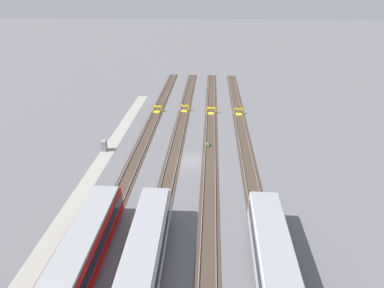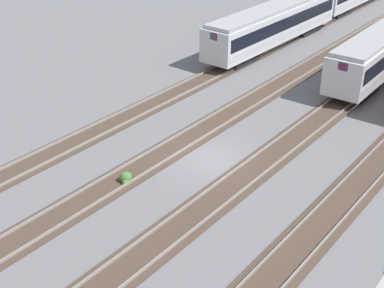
{
  "view_description": "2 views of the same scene",
  "coord_description": "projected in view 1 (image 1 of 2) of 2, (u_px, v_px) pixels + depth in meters",
  "views": [
    {
      "loc": [
        35.08,
        2.37,
        21.37
      ],
      "look_at": [
        -1.81,
        0.0,
        1.8
      ],
      "focal_mm": 28.0,
      "sensor_mm": 36.0,
      "label": 1
    },
    {
      "loc": [
        -21.6,
        -15.52,
        15.6
      ],
      "look_at": [
        -1.81,
        0.0,
        1.8
      ],
      "focal_mm": 50.0,
      "sensor_mm": 36.0,
      "label": 2
    }
  ],
  "objects": [
    {
      "name": "rail_track_near_inner",
      "position": [
        172.0,
        161.0,
        41.2
      ],
      "size": [
        90.0,
        2.24,
        0.21
      ],
      "color": "#47382D",
      "rests_on": "ground"
    },
    {
      "name": "electrical_cabinet",
      "position": [
        104.0,
        146.0,
        43.53
      ],
      "size": [
        0.9,
        0.73,
        1.6
      ],
      "color": "gray",
      "rests_on": "ground"
    },
    {
      "name": "subway_car_front_row_rightmost",
      "position": [
        140.0,
        274.0,
        22.64
      ],
      "size": [
        18.05,
        3.2,
        3.7
      ],
      "color": "silver",
      "rests_on": "ground"
    },
    {
      "name": "ground_plane",
      "position": [
        191.0,
        162.0,
        41.07
      ],
      "size": [
        400.0,
        400.0,
        0.0
      ],
      "primitive_type": "plane",
      "color": "slate"
    },
    {
      "name": "rail_track_middle",
      "position": [
        210.0,
        162.0,
        40.9
      ],
      "size": [
        90.0,
        2.24,
        0.21
      ],
      "color": "#47382D",
      "rests_on": "ground"
    },
    {
      "name": "subway_car_front_row_centre",
      "position": [
        278.0,
        282.0,
        22.05
      ],
      "size": [
        18.04,
        3.12,
        3.7
      ],
      "color": "silver",
      "rests_on": "ground"
    },
    {
      "name": "subway_car_front_row_leftmost",
      "position": [
        74.0,
        271.0,
        22.93
      ],
      "size": [
        18.02,
        2.99,
        3.7
      ],
      "color": "#B71414",
      "rests_on": "ground"
    },
    {
      "name": "bumper_stop_far_inner_track",
      "position": [
        239.0,
        112.0,
        55.98
      ],
      "size": [
        1.38,
        2.01,
        1.22
      ],
      "color": "yellow",
      "rests_on": "ground"
    },
    {
      "name": "service_walkway",
      "position": [
        103.0,
        159.0,
        41.77
      ],
      "size": [
        54.0,
        2.0,
        0.01
      ],
      "primitive_type": "cube",
      "color": "#9E9E93",
      "rests_on": "ground"
    },
    {
      "name": "rail_track_nearest",
      "position": [
        136.0,
        160.0,
        41.49
      ],
      "size": [
        90.0,
        2.24,
        0.21
      ],
      "color": "#47382D",
      "rests_on": "ground"
    },
    {
      "name": "bumper_stop_near_inner_track",
      "position": [
        184.0,
        109.0,
        57.42
      ],
      "size": [
        1.34,
        2.0,
        1.22
      ],
      "color": "yellow",
      "rests_on": "ground"
    },
    {
      "name": "bumper_stop_nearest_track",
      "position": [
        157.0,
        109.0,
        57.12
      ],
      "size": [
        1.37,
        2.01,
        1.22
      ],
      "color": "yellow",
      "rests_on": "ground"
    },
    {
      "name": "rail_track_far_inner",
      "position": [
        248.0,
        163.0,
        40.61
      ],
      "size": [
        90.0,
        2.24,
        0.21
      ],
      "color": "#47382D",
      "rests_on": "ground"
    },
    {
      "name": "bumper_stop_middle_track",
      "position": [
        211.0,
        111.0,
        56.35
      ],
      "size": [
        1.37,
        2.01,
        1.22
      ],
      "color": "yellow",
      "rests_on": "ground"
    },
    {
      "name": "weed_clump",
      "position": [
        208.0,
        145.0,
        45.0
      ],
      "size": [
        0.92,
        0.7,
        0.64
      ],
      "color": "#427033",
      "rests_on": "ground"
    }
  ]
}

